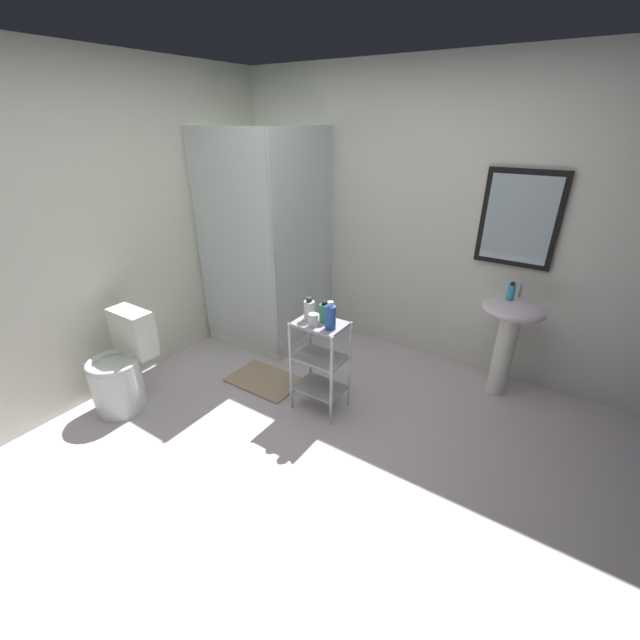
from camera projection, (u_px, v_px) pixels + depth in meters
ground_plane at (300, 460)px, 2.76m from camera, size 4.20×4.20×0.02m
wall_back at (422, 220)px, 3.59m from camera, size 4.20×0.14×2.50m
wall_left at (99, 236)px, 3.12m from camera, size 0.10×4.20×2.50m
shower_stall at (271, 296)px, 4.08m from camera, size 0.92×0.92×2.00m
pedestal_sink at (509, 329)px, 3.19m from camera, size 0.46×0.37×0.81m
sink_faucet at (519, 291)px, 3.15m from camera, size 0.03×0.03×0.10m
toilet at (122, 371)px, 3.14m from camera, size 0.37×0.49×0.76m
storage_cart at (320, 359)px, 3.06m from camera, size 0.38×0.28×0.74m
hand_soap_bottle at (511, 292)px, 3.10m from camera, size 0.06×0.06×0.14m
lotion_bottle_white at (309, 310)px, 2.95m from camera, size 0.08×0.08×0.17m
shampoo_bottle_blue at (330, 317)px, 2.81m from camera, size 0.08×0.08×0.21m
body_wash_bottle_green at (325, 312)px, 2.92m from camera, size 0.08×0.08×0.16m
rinse_cup at (313, 320)px, 2.87m from camera, size 0.07×0.07×0.09m
bath_mat at (265, 380)px, 3.56m from camera, size 0.60×0.40×0.02m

